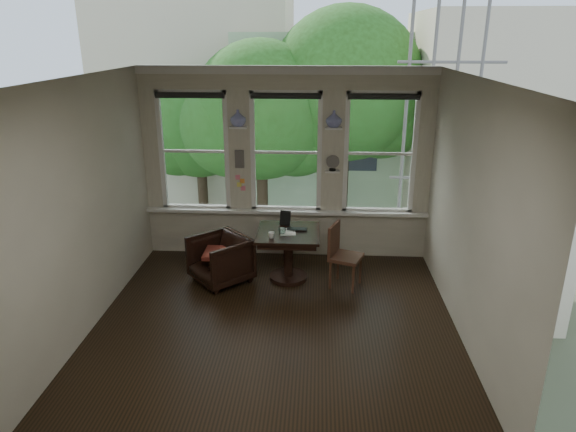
# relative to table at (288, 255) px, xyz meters

# --- Properties ---
(ground) EXTENTS (4.50, 4.50, 0.00)m
(ground) POSITION_rel_table_xyz_m (-0.09, -1.27, -0.38)
(ground) COLOR black
(ground) RESTS_ON ground
(ceiling) EXTENTS (4.50, 4.50, 0.00)m
(ceiling) POSITION_rel_table_xyz_m (-0.09, -1.27, 2.62)
(ceiling) COLOR silver
(ceiling) RESTS_ON ground
(wall_back) EXTENTS (4.50, 0.00, 4.50)m
(wall_back) POSITION_rel_table_xyz_m (-0.09, 0.98, 1.12)
(wall_back) COLOR beige
(wall_back) RESTS_ON ground
(wall_front) EXTENTS (4.50, 0.00, 4.50)m
(wall_front) POSITION_rel_table_xyz_m (-0.09, -3.52, 1.12)
(wall_front) COLOR beige
(wall_front) RESTS_ON ground
(wall_left) EXTENTS (0.00, 4.50, 4.50)m
(wall_left) POSITION_rel_table_xyz_m (-2.34, -1.27, 1.12)
(wall_left) COLOR beige
(wall_left) RESTS_ON ground
(wall_right) EXTENTS (0.00, 4.50, 4.50)m
(wall_right) POSITION_rel_table_xyz_m (2.16, -1.27, 1.12)
(wall_right) COLOR beige
(wall_right) RESTS_ON ground
(window_left) EXTENTS (1.10, 0.12, 1.90)m
(window_left) POSITION_rel_table_xyz_m (-1.54, 0.98, 1.32)
(window_left) COLOR white
(window_left) RESTS_ON ground
(window_center) EXTENTS (1.10, 0.12, 1.90)m
(window_center) POSITION_rel_table_xyz_m (-0.09, 0.98, 1.32)
(window_center) COLOR white
(window_center) RESTS_ON ground
(window_right) EXTENTS (1.10, 0.12, 1.90)m
(window_right) POSITION_rel_table_xyz_m (1.36, 0.98, 1.32)
(window_right) COLOR white
(window_right) RESTS_ON ground
(shelf_left) EXTENTS (0.26, 0.16, 0.03)m
(shelf_left) POSITION_rel_table_xyz_m (-0.82, 0.88, 1.73)
(shelf_left) COLOR white
(shelf_left) RESTS_ON ground
(shelf_right) EXTENTS (0.26, 0.16, 0.03)m
(shelf_right) POSITION_rel_table_xyz_m (0.63, 0.88, 1.73)
(shelf_right) COLOR white
(shelf_right) RESTS_ON ground
(intercom) EXTENTS (0.14, 0.06, 0.28)m
(intercom) POSITION_rel_table_xyz_m (-0.82, 0.91, 1.23)
(intercom) COLOR #59544F
(intercom) RESTS_ON ground
(sticky_notes) EXTENTS (0.16, 0.01, 0.24)m
(sticky_notes) POSITION_rel_table_xyz_m (-0.82, 0.91, 0.88)
(sticky_notes) COLOR pink
(sticky_notes) RESTS_ON ground
(desk_fan) EXTENTS (0.20, 0.20, 0.24)m
(desk_fan) POSITION_rel_table_xyz_m (0.63, 0.86, 1.16)
(desk_fan) COLOR #59544F
(desk_fan) RESTS_ON ground
(vase_left) EXTENTS (0.24, 0.24, 0.25)m
(vase_left) POSITION_rel_table_xyz_m (-0.82, 0.88, 1.86)
(vase_left) COLOR white
(vase_left) RESTS_ON shelf_left
(vase_right) EXTENTS (0.24, 0.24, 0.25)m
(vase_right) POSITION_rel_table_xyz_m (0.63, 0.88, 1.86)
(vase_right) COLOR white
(vase_right) RESTS_ON shelf_right
(table) EXTENTS (0.90, 0.90, 0.75)m
(table) POSITION_rel_table_xyz_m (0.00, 0.00, 0.00)
(table) COLOR black
(table) RESTS_ON ground
(armchair_left) EXTENTS (1.07, 1.07, 0.70)m
(armchair_left) POSITION_rel_table_xyz_m (-0.98, -0.14, -0.03)
(armchair_left) COLOR black
(armchair_left) RESTS_ON ground
(cushion_red) EXTENTS (0.45, 0.45, 0.06)m
(cushion_red) POSITION_rel_table_xyz_m (-0.98, -0.14, 0.08)
(cushion_red) COLOR maroon
(cushion_red) RESTS_ON armchair_left
(side_chair_right) EXTENTS (0.54, 0.54, 0.92)m
(side_chair_right) POSITION_rel_table_xyz_m (0.83, -0.19, 0.09)
(side_chair_right) COLOR #412517
(side_chair_right) RESTS_ON ground
(laptop) EXTENTS (0.30, 0.20, 0.02)m
(laptop) POSITION_rel_table_xyz_m (0.12, 0.03, 0.39)
(laptop) COLOR black
(laptop) RESTS_ON table
(mug) EXTENTS (0.12, 0.12, 0.09)m
(mug) POSITION_rel_table_xyz_m (-0.22, -0.26, 0.42)
(mug) COLOR white
(mug) RESTS_ON table
(drinking_glass) EXTENTS (0.12, 0.12, 0.09)m
(drinking_glass) POSITION_rel_table_xyz_m (-0.08, -0.09, 0.42)
(drinking_glass) COLOR white
(drinking_glass) RESTS_ON table
(tablet) EXTENTS (0.17, 0.11, 0.22)m
(tablet) POSITION_rel_table_xyz_m (-0.06, 0.27, 0.48)
(tablet) COLOR black
(tablet) RESTS_ON table
(papers) EXTENTS (0.25, 0.32, 0.00)m
(papers) POSITION_rel_table_xyz_m (-0.01, -0.01, 0.38)
(papers) COLOR silver
(papers) RESTS_ON table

